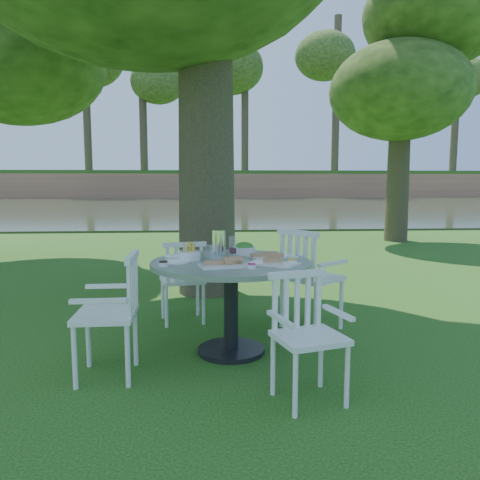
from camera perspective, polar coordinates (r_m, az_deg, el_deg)
name	(u,v)px	position (r m, az deg, el deg)	size (l,w,h in m)	color
ground	(241,328)	(4.67, 0.18, -10.71)	(140.00, 140.00, 0.00)	#17430E
table	(231,280)	(3.88, -1.11, -4.92)	(1.32, 1.32, 0.78)	black
chair_ne	(305,272)	(4.53, 7.95, -3.84)	(0.67, 0.67, 0.98)	white
chair_nw	(184,276)	(4.73, -6.90, -4.34)	(0.49, 0.47, 0.84)	white
chair_sw	(118,305)	(3.54, -14.63, -7.73)	(0.44, 0.46, 0.91)	white
chair_se	(304,325)	(3.16, 7.76, -10.24)	(0.51, 0.49, 0.83)	white
tableware	(226,253)	(3.96, -1.74, -1.63)	(1.16, 0.86, 0.23)	white
river	(211,207)	(27.48, -3.51, 4.04)	(100.00, 28.00, 0.12)	#2A321D
far_bank	(211,121)	(45.93, -3.52, 14.29)	(100.00, 18.00, 15.20)	#9C6649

